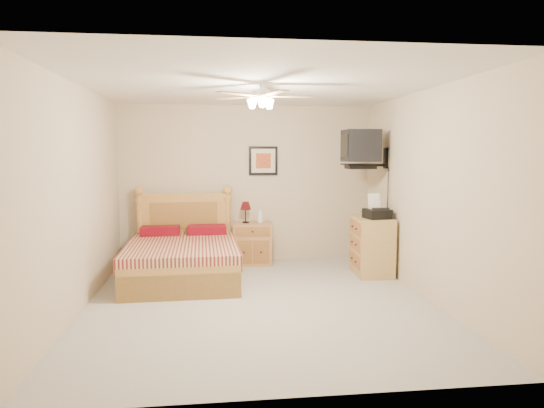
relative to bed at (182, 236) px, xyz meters
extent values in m
plane|color=#A29D92|center=(0.96, -1.12, -0.62)|extent=(4.50, 4.50, 0.00)
cube|color=white|center=(0.96, -1.12, 1.88)|extent=(4.00, 4.50, 0.04)
cube|color=#C7B392|center=(0.96, 1.13, 0.63)|extent=(4.00, 0.04, 2.50)
cube|color=#C7B392|center=(0.96, -3.37, 0.63)|extent=(4.00, 0.04, 2.50)
cube|color=#C7B392|center=(-1.04, -1.12, 0.63)|extent=(0.04, 4.50, 2.50)
cube|color=#C7B392|center=(2.96, -1.12, 0.63)|extent=(0.04, 4.50, 2.50)
cube|color=#AD6B41|center=(1.04, 0.88, -0.30)|extent=(0.64, 0.50, 0.65)
imported|color=white|center=(1.16, 0.89, 0.15)|extent=(0.11, 0.11, 0.25)
cube|color=black|center=(1.23, 1.11, 1.00)|extent=(0.46, 0.04, 0.46)
cube|color=#9F7C45|center=(2.69, 0.00, -0.21)|extent=(0.53, 0.73, 0.83)
imported|color=#B3A693|center=(2.64, 0.22, 0.22)|extent=(0.25, 0.32, 0.03)
imported|color=gray|center=(2.65, 0.22, 0.25)|extent=(0.28, 0.34, 0.02)
camera|label=1|loc=(0.44, -6.63, 1.13)|focal=32.00mm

